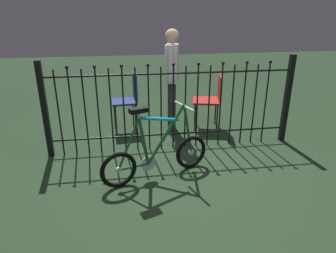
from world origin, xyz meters
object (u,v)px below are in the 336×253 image
Objects in this scene: chair_navy at (129,97)px; person_visitor at (172,73)px; chair_red at (212,97)px; bicycle at (157,154)px.

person_visitor is (0.66, -0.11, 0.38)m from chair_navy.
chair_red is 0.55× the size of person_visitor.
bicycle is at bearing -80.81° from chair_navy.
chair_red is 0.95× the size of chair_navy.
bicycle is 1.62m from person_visitor.
bicycle is 1.41× the size of chair_navy.
person_visitor is (-0.65, -0.01, 0.41)m from chair_red.
chair_navy is (-1.31, 0.09, 0.03)m from chair_red.
person_visitor reaches higher than chair_red.
chair_red is at bearing 53.51° from bicycle.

